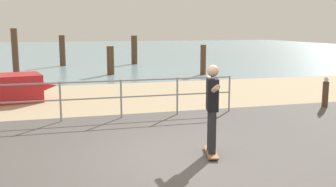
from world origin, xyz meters
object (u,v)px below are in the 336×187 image
at_px(seagull, 326,79).
at_px(bollard_short, 325,95).
at_px(skateboard, 211,152).
at_px(skateboarder, 212,103).

bearing_deg(seagull, bollard_short, 51.88).
distance_m(skateboard, skateboarder, 0.95).
bearing_deg(seagull, skateboarder, -146.48).
bearing_deg(skateboarder, skateboard, 3.58).
height_order(skateboard, bollard_short, bollard_short).
distance_m(skateboard, bollard_short, 6.05).
relative_size(skateboard, seagull, 1.99).
xyz_separation_m(bollard_short, seagull, (-0.01, -0.01, 0.47)).
bearing_deg(seagull, skateboard, -146.48).
distance_m(skateboarder, bollard_short, 6.07).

